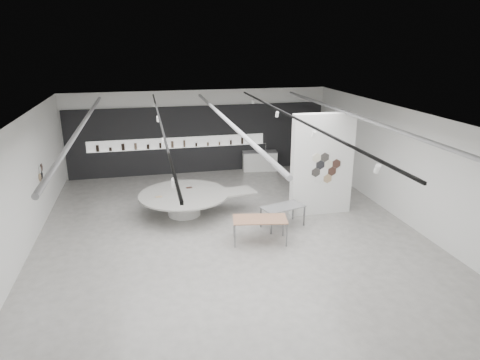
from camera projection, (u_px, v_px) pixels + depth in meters
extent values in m
cube|color=#9E9B95|center=(230.00, 233.00, 13.80)|extent=(12.00, 14.00, 0.01)
cube|color=silver|center=(229.00, 116.00, 12.60)|extent=(12.00, 14.00, 0.01)
cube|color=white|center=(199.00, 132.00, 19.69)|extent=(12.00, 0.01, 3.80)
cube|color=white|center=(317.00, 311.00, 6.71)|extent=(12.00, 0.01, 3.80)
cube|color=white|center=(403.00, 165.00, 14.46)|extent=(0.01, 14.00, 3.80)
cube|color=white|center=(19.00, 192.00, 11.94)|extent=(0.01, 14.00, 3.80)
cylinder|color=#939396|center=(82.00, 125.00, 12.24)|extent=(0.12, 12.00, 0.12)
cylinder|color=#939396|center=(226.00, 119.00, 13.12)|extent=(0.12, 12.00, 0.12)
cylinder|color=#939396|center=(351.00, 114.00, 14.00)|extent=(0.12, 12.00, 0.12)
cube|color=black|center=(160.00, 122.00, 12.21)|extent=(0.05, 13.00, 0.06)
cylinder|color=white|center=(174.00, 183.00, 7.64)|extent=(0.11, 0.18, 0.21)
cylinder|color=white|center=(164.00, 142.00, 10.70)|extent=(0.11, 0.18, 0.21)
cylinder|color=white|center=(158.00, 119.00, 13.75)|extent=(0.11, 0.18, 0.21)
cylinder|color=white|center=(155.00, 104.00, 16.81)|extent=(0.11, 0.18, 0.21)
cube|color=black|center=(293.00, 117.00, 13.05)|extent=(0.05, 13.00, 0.06)
cylinder|color=white|center=(377.00, 169.00, 8.48)|extent=(0.11, 0.18, 0.21)
cylinder|color=white|center=(314.00, 134.00, 11.54)|extent=(0.11, 0.18, 0.21)
cylinder|color=white|center=(277.00, 114.00, 14.59)|extent=(0.11, 0.18, 0.21)
cylinder|color=white|center=(253.00, 101.00, 17.65)|extent=(0.11, 0.18, 0.21)
cylinder|color=black|center=(42.00, 183.00, 14.43)|extent=(0.03, 0.28, 0.28)
cylinder|color=beige|center=(43.00, 180.00, 14.68)|extent=(0.03, 0.28, 0.28)
cylinder|color=black|center=(42.00, 175.00, 14.48)|extent=(0.03, 0.28, 0.28)
cylinder|color=tan|center=(40.00, 177.00, 14.24)|extent=(0.03, 0.28, 0.28)
cylinder|color=white|center=(40.00, 170.00, 14.29)|extent=(0.03, 0.28, 0.28)
cylinder|color=#412820|center=(41.00, 167.00, 14.53)|extent=(0.03, 0.28, 0.28)
cube|color=black|center=(200.00, 139.00, 19.74)|extent=(11.80, 0.10, 3.10)
cube|color=white|center=(178.00, 142.00, 19.48)|extent=(8.00, 0.06, 0.46)
cube|color=white|center=(179.00, 148.00, 19.50)|extent=(8.00, 0.18, 0.02)
cylinder|color=black|center=(97.00, 148.00, 18.71)|extent=(0.13, 0.13, 0.29)
cylinder|color=black|center=(110.00, 149.00, 18.84)|extent=(0.13, 0.13, 0.15)
cylinder|color=black|center=(123.00, 147.00, 18.93)|extent=(0.14, 0.14, 0.30)
cylinder|color=brown|center=(136.00, 146.00, 19.05)|extent=(0.12, 0.12, 0.29)
cylinder|color=black|center=(148.00, 147.00, 19.18)|extent=(0.12, 0.12, 0.21)
cylinder|color=black|center=(160.00, 146.00, 19.28)|extent=(0.10, 0.10, 0.25)
cylinder|color=brown|center=(172.00, 144.00, 19.39)|extent=(0.12, 0.12, 0.30)
cylinder|color=brown|center=(184.00, 144.00, 19.50)|extent=(0.10, 0.10, 0.31)
cylinder|color=black|center=(196.00, 145.00, 19.64)|extent=(0.09, 0.09, 0.17)
cylinder|color=brown|center=(208.00, 144.00, 19.75)|extent=(0.10, 0.10, 0.16)
cylinder|color=brown|center=(219.00, 143.00, 19.87)|extent=(0.09, 0.09, 0.15)
cylinder|color=black|center=(231.00, 142.00, 19.97)|extent=(0.09, 0.09, 0.21)
cylinder|color=black|center=(242.00, 141.00, 20.07)|extent=(0.11, 0.11, 0.31)
cube|color=white|center=(322.00, 165.00, 14.89)|extent=(2.20, 0.35, 3.60)
cylinder|color=white|center=(324.00, 172.00, 14.78)|extent=(0.34, 0.03, 0.34)
cylinder|color=#412820|center=(332.00, 171.00, 14.84)|extent=(0.34, 0.03, 0.34)
cylinder|color=black|center=(316.00, 172.00, 14.71)|extent=(0.34, 0.03, 0.34)
cylinder|color=beige|center=(328.00, 164.00, 14.73)|extent=(0.34, 0.03, 0.34)
cylinder|color=black|center=(320.00, 165.00, 14.66)|extent=(0.34, 0.03, 0.34)
cylinder|color=tan|center=(327.00, 179.00, 14.89)|extent=(0.34, 0.03, 0.34)
cylinder|color=white|center=(319.00, 179.00, 14.83)|extent=(0.34, 0.03, 0.34)
cylinder|color=#412820|center=(336.00, 164.00, 14.79)|extent=(0.34, 0.03, 0.34)
cylinder|color=black|center=(325.00, 157.00, 14.61)|extent=(0.34, 0.03, 0.34)
cylinder|color=beige|center=(317.00, 158.00, 14.55)|extent=(0.34, 0.03, 0.34)
cylinder|color=white|center=(184.00, 205.00, 15.16)|extent=(1.32, 1.32, 0.75)
cylinder|color=#9C9A93|center=(184.00, 194.00, 15.03)|extent=(3.65, 3.65, 0.05)
cube|color=#9C9A93|center=(234.00, 192.00, 15.28)|extent=(1.53, 1.10, 0.05)
cube|color=tan|center=(159.00, 197.00, 14.70)|extent=(0.24, 0.19, 0.01)
cube|color=#412820|center=(189.00, 188.00, 15.61)|extent=(0.24, 0.19, 0.01)
cube|color=#A47255|center=(260.00, 219.00, 13.01)|extent=(1.76, 1.09, 0.03)
cube|color=slate|center=(235.00, 236.00, 12.74)|extent=(0.05, 0.05, 0.74)
cube|color=slate|center=(234.00, 226.00, 13.44)|extent=(0.05, 0.05, 0.74)
cube|color=slate|center=(287.00, 235.00, 12.81)|extent=(0.05, 0.05, 0.74)
cube|color=slate|center=(283.00, 225.00, 13.51)|extent=(0.05, 0.05, 0.74)
cube|color=gray|center=(283.00, 207.00, 14.09)|extent=(1.54, 1.08, 0.03)
cube|color=slate|center=(271.00, 224.00, 13.63)|extent=(0.05, 0.05, 0.69)
cube|color=slate|center=(261.00, 218.00, 14.14)|extent=(0.05, 0.05, 0.69)
cube|color=slate|center=(304.00, 216.00, 14.26)|extent=(0.05, 0.05, 0.69)
cube|color=slate|center=(293.00, 210.00, 14.77)|extent=(0.05, 0.05, 0.69)
cube|color=white|center=(260.00, 161.00, 20.30)|extent=(1.65, 0.78, 0.89)
cube|color=gray|center=(260.00, 152.00, 20.15)|extent=(1.69, 0.82, 0.03)
cylinder|color=silver|center=(266.00, 147.00, 20.26)|extent=(0.03, 0.03, 0.36)
cylinder|color=silver|center=(264.00, 143.00, 20.20)|extent=(0.16, 0.04, 0.02)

